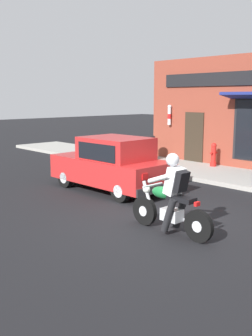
{
  "coord_description": "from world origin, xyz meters",
  "views": [
    {
      "loc": [
        -6.28,
        -5.5,
        2.68
      ],
      "look_at": [
        0.3,
        1.51,
        0.95
      ],
      "focal_mm": 42.0,
      "sensor_mm": 36.0,
      "label": 1
    }
  ],
  "objects_px": {
    "trash_bin": "(148,148)",
    "car_hatchback": "(112,165)",
    "motorcycle_with_rider": "(171,200)",
    "fire_hydrant": "(214,155)"
  },
  "relations": [
    {
      "from": "fire_hydrant",
      "to": "trash_bin",
      "type": "xyz_separation_m",
      "value": [
        -0.7,
        2.7,
        0.06
      ]
    },
    {
      "from": "car_hatchback",
      "to": "fire_hydrant",
      "type": "height_order",
      "value": "car_hatchback"
    },
    {
      "from": "car_hatchback",
      "to": "motorcycle_with_rider",
      "type": "bearing_deg",
      "value": -113.54
    },
    {
      "from": "trash_bin",
      "to": "car_hatchback",
      "type": "bearing_deg",
      "value": -148.69
    },
    {
      "from": "motorcycle_with_rider",
      "to": "car_hatchback",
      "type": "relative_size",
      "value": 0.53
    },
    {
      "from": "car_hatchback",
      "to": "trash_bin",
      "type": "xyz_separation_m",
      "value": [
        4.24,
        2.58,
        -0.13
      ]
    },
    {
      "from": "motorcycle_with_rider",
      "to": "trash_bin",
      "type": "xyz_separation_m",
      "value": [
        5.8,
        6.16,
        -0.04
      ]
    },
    {
      "from": "car_hatchback",
      "to": "fire_hydrant",
      "type": "bearing_deg",
      "value": -1.43
    },
    {
      "from": "motorcycle_with_rider",
      "to": "car_hatchback",
      "type": "distance_m",
      "value": 3.91
    },
    {
      "from": "motorcycle_with_rider",
      "to": "car_hatchback",
      "type": "xyz_separation_m",
      "value": [
        1.56,
        3.58,
        0.09
      ]
    }
  ]
}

